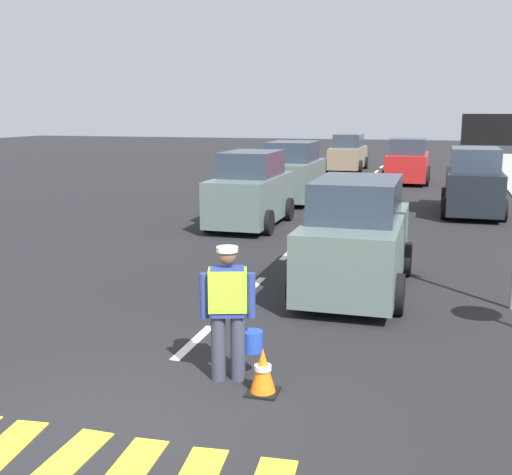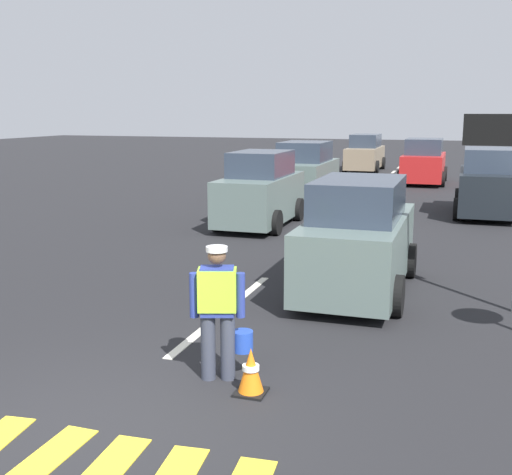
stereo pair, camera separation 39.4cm
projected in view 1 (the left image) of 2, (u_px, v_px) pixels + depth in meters
ground_plane at (356, 191)px, 26.33m from camera, size 96.00×96.00×0.00m
lane_center_line at (367, 180)px, 30.29m from camera, size 0.14×46.40×0.01m
road_worker at (230, 306)px, 7.68m from camera, size 0.71×0.52×1.67m
lane_direction_sign at (507, 164)px, 10.24m from camera, size 1.16×0.11×3.20m
traffic_cone_near at (263, 371)px, 7.40m from camera, size 0.36×0.36×0.56m
car_outgoing_far at (407, 162)px, 29.08m from camera, size 2.02×4.17×2.02m
car_parked_far at (473, 184)px, 20.18m from camera, size 1.89×4.13×2.11m
car_outgoing_ahead at (356, 239)px, 11.57m from camera, size 1.89×4.16×2.07m
car_oncoming_third at (348, 154)px, 35.03m from camera, size 1.88×4.39×1.98m
car_oncoming_second at (292, 174)px, 23.04m from camera, size 2.05×4.02×2.15m
car_oncoming_lead at (251, 192)px, 18.11m from camera, size 1.88×3.89×2.12m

